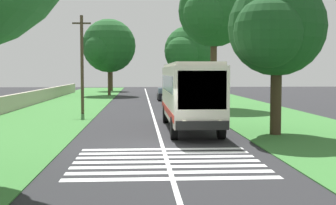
{
  "coord_description": "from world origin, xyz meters",
  "views": [
    {
      "loc": [
        -19.95,
        0.98,
        3.26
      ],
      "look_at": [
        4.94,
        -0.54,
        1.6
      ],
      "focal_mm": 49.27,
      "sensor_mm": 36.0,
      "label": 1
    }
  ],
  "objects": [
    {
      "name": "ground",
      "position": [
        0.0,
        0.0,
        0.0
      ],
      "size": [
        160.0,
        160.0,
        0.0
      ],
      "primitive_type": "plane",
      "color": "#262628"
    },
    {
      "name": "grass_verge_left",
      "position": [
        15.0,
        8.2,
        0.02
      ],
      "size": [
        120.0,
        8.0,
        0.04
      ],
      "primitive_type": "cube",
      "color": "#387533",
      "rests_on": "ground"
    },
    {
      "name": "grass_verge_right",
      "position": [
        15.0,
        -8.2,
        0.02
      ],
      "size": [
        120.0,
        8.0,
        0.04
      ],
      "primitive_type": "cube",
      "color": "#387533",
      "rests_on": "ground"
    },
    {
      "name": "centre_line",
      "position": [
        15.0,
        0.0,
        0.0
      ],
      "size": [
        110.0,
        0.16,
        0.01
      ],
      "primitive_type": "cube",
      "color": "silver",
      "rests_on": "ground"
    },
    {
      "name": "coach_bus",
      "position": [
        5.97,
        -1.8,
        2.15
      ],
      "size": [
        11.16,
        2.62,
        3.73
      ],
      "color": "silver",
      "rests_on": "ground"
    },
    {
      "name": "zebra_crossing",
      "position": [
        -3.42,
        0.0,
        0.0
      ],
      "size": [
        5.85,
        6.8,
        0.01
      ],
      "color": "silver",
      "rests_on": "ground"
    },
    {
      "name": "trailing_car_0",
      "position": [
        23.56,
        -2.06,
        0.67
      ],
      "size": [
        4.3,
        1.78,
        1.43
      ],
      "color": "gray",
      "rests_on": "ground"
    },
    {
      "name": "trailing_car_1",
      "position": [
        32.79,
        -1.91,
        0.67
      ],
      "size": [
        4.3,
        1.78,
        1.43
      ],
      "color": "black",
      "rests_on": "ground"
    },
    {
      "name": "roadside_tree_left_0",
      "position": [
        60.06,
        6.0,
        7.95
      ],
      "size": [
        6.06,
        5.34,
        10.73
      ],
      "color": "#3D2D1E",
      "rests_on": "grass_verge_left"
    },
    {
      "name": "roadside_tree_left_1",
      "position": [
        43.95,
        5.34,
        6.68
      ],
      "size": [
        8.33,
        7.3,
        10.45
      ],
      "color": "#4C3826",
      "rests_on": "grass_verge_left"
    },
    {
      "name": "roadside_tree_right_0",
      "position": [
        3.33,
        -5.85,
        5.37
      ],
      "size": [
        6.17,
        4.98,
        8.0
      ],
      "color": "#3D2D1E",
      "rests_on": "grass_verge_right"
    },
    {
      "name": "roadside_tree_right_1",
      "position": [
        40.98,
        -5.36,
        5.89
      ],
      "size": [
        7.9,
        6.64,
        9.35
      ],
      "color": "#4C3826",
      "rests_on": "grass_verge_right"
    },
    {
      "name": "roadside_tree_right_2",
      "position": [
        21.62,
        -5.53,
        8.49
      ],
      "size": [
        7.87,
        6.39,
        11.86
      ],
      "color": "#4C3826",
      "rests_on": "grass_verge_right"
    },
    {
      "name": "utility_pole",
      "position": [
        15.75,
        5.4,
        3.94
      ],
      "size": [
        0.24,
        1.4,
        7.52
      ],
      "color": "#473828",
      "rests_on": "grass_verge_left"
    },
    {
      "name": "roadside_wall",
      "position": [
        20.0,
        11.6,
        0.71
      ],
      "size": [
        70.0,
        0.4,
        1.34
      ],
      "primitive_type": "cube",
      "color": "#B2A893",
      "rests_on": "grass_verge_left"
    }
  ]
}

